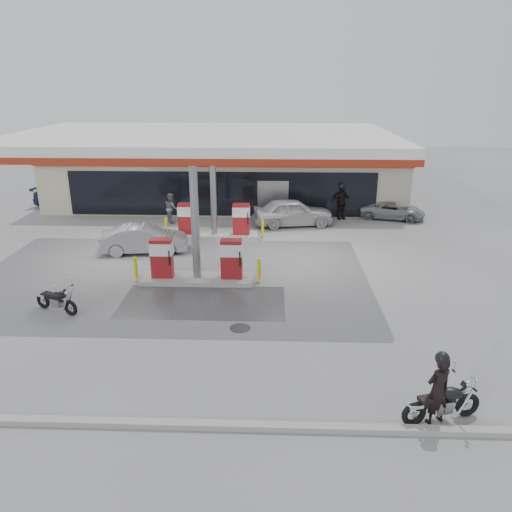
{
  "coord_description": "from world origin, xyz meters",
  "views": [
    {
      "loc": [
        3.07,
        -16.65,
        7.75
      ],
      "look_at": [
        2.39,
        1.75,
        1.2
      ],
      "focal_mm": 35.0,
      "sensor_mm": 36.0,
      "label": 1
    }
  ],
  "objects_px": {
    "parked_motorcycle": "(57,301)",
    "hatchback_silver": "(144,239)",
    "parked_car_left": "(69,197)",
    "parked_car_right": "(392,210)",
    "main_motorcycle": "(443,403)",
    "biker_main": "(438,390)",
    "pump_island_far": "(214,224)",
    "attendant": "(171,208)",
    "biker_walking": "(341,202)",
    "pump_island_near": "(197,265)",
    "sedan_white": "(293,212)"
  },
  "relations": [
    {
      "from": "parked_motorcycle",
      "to": "parked_car_left",
      "type": "distance_m",
      "value": 16.0
    },
    {
      "from": "pump_island_far",
      "to": "biker_main",
      "type": "relative_size",
      "value": 2.89
    },
    {
      "from": "sedan_white",
      "to": "attendant",
      "type": "xyz_separation_m",
      "value": [
        -6.88,
        0.33,
        0.09
      ]
    },
    {
      "from": "parked_motorcycle",
      "to": "sedan_white",
      "type": "height_order",
      "value": "sedan_white"
    },
    {
      "from": "pump_island_near",
      "to": "parked_car_left",
      "type": "bearing_deg",
      "value": 129.81
    },
    {
      "from": "pump_island_far",
      "to": "parked_car_left",
      "type": "relative_size",
      "value": 1.16
    },
    {
      "from": "biker_main",
      "to": "parked_car_left",
      "type": "bearing_deg",
      "value": -74.64
    },
    {
      "from": "pump_island_far",
      "to": "parked_motorcycle",
      "type": "height_order",
      "value": "pump_island_far"
    },
    {
      "from": "hatchback_silver",
      "to": "parked_car_left",
      "type": "relative_size",
      "value": 0.9
    },
    {
      "from": "main_motorcycle",
      "to": "biker_main",
      "type": "relative_size",
      "value": 1.14
    },
    {
      "from": "attendant",
      "to": "parked_car_right",
      "type": "relative_size",
      "value": 0.46
    },
    {
      "from": "pump_island_near",
      "to": "sedan_white",
      "type": "height_order",
      "value": "pump_island_near"
    },
    {
      "from": "pump_island_far",
      "to": "hatchback_silver",
      "type": "relative_size",
      "value": 1.28
    },
    {
      "from": "biker_main",
      "to": "attendant",
      "type": "xyz_separation_m",
      "value": [
        -9.71,
        17.26,
        -0.04
      ]
    },
    {
      "from": "pump_island_near",
      "to": "attendant",
      "type": "relative_size",
      "value": 3.03
    },
    {
      "from": "attendant",
      "to": "hatchback_silver",
      "type": "relative_size",
      "value": 0.42
    },
    {
      "from": "main_motorcycle",
      "to": "parked_car_right",
      "type": "xyz_separation_m",
      "value": [
        2.85,
        18.5,
        0.04
      ]
    },
    {
      "from": "biker_walking",
      "to": "main_motorcycle",
      "type": "bearing_deg",
      "value": -109.28
    },
    {
      "from": "parked_motorcycle",
      "to": "hatchback_silver",
      "type": "xyz_separation_m",
      "value": [
        1.48,
        6.47,
        0.23
      ]
    },
    {
      "from": "attendant",
      "to": "hatchback_silver",
      "type": "distance_m",
      "value": 5.25
    },
    {
      "from": "hatchback_silver",
      "to": "parked_motorcycle",
      "type": "bearing_deg",
      "value": 158.7
    },
    {
      "from": "sedan_white",
      "to": "hatchback_silver",
      "type": "height_order",
      "value": "sedan_white"
    },
    {
      "from": "attendant",
      "to": "hatchback_silver",
      "type": "xyz_separation_m",
      "value": [
        -0.26,
        -5.24,
        -0.19
      ]
    },
    {
      "from": "sedan_white",
      "to": "parked_car_right",
      "type": "distance_m",
      "value": 6.1
    },
    {
      "from": "parked_car_right",
      "to": "hatchback_silver",
      "type": "bearing_deg",
      "value": 130.9
    },
    {
      "from": "pump_island_near",
      "to": "biker_walking",
      "type": "height_order",
      "value": "biker_walking"
    },
    {
      "from": "pump_island_far",
      "to": "hatchback_silver",
      "type": "xyz_separation_m",
      "value": [
        -3.01,
        -2.55,
        -0.05
      ]
    },
    {
      "from": "biker_main",
      "to": "sedan_white",
      "type": "xyz_separation_m",
      "value": [
        -2.83,
        16.93,
        -0.13
      ]
    },
    {
      "from": "main_motorcycle",
      "to": "parked_car_left",
      "type": "height_order",
      "value": "parked_car_left"
    },
    {
      "from": "parked_car_left",
      "to": "biker_main",
      "type": "bearing_deg",
      "value": -130.91
    },
    {
      "from": "biker_main",
      "to": "parked_car_right",
      "type": "bearing_deg",
      "value": -123.46
    },
    {
      "from": "parked_motorcycle",
      "to": "attendant",
      "type": "relative_size",
      "value": 1.05
    },
    {
      "from": "attendant",
      "to": "pump_island_near",
      "type": "bearing_deg",
      "value": 172.74
    },
    {
      "from": "attendant",
      "to": "biker_walking",
      "type": "relative_size",
      "value": 0.85
    },
    {
      "from": "main_motorcycle",
      "to": "attendant",
      "type": "bearing_deg",
      "value": 103.87
    },
    {
      "from": "parked_motorcycle",
      "to": "pump_island_far",
      "type": "bearing_deg",
      "value": 87.67
    },
    {
      "from": "sedan_white",
      "to": "biker_walking",
      "type": "relative_size",
      "value": 2.23
    },
    {
      "from": "hatchback_silver",
      "to": "attendant",
      "type": "bearing_deg",
      "value": -11.21
    },
    {
      "from": "parked_car_right",
      "to": "attendant",
      "type": "bearing_deg",
      "value": 110.04
    },
    {
      "from": "parked_car_left",
      "to": "parked_car_right",
      "type": "xyz_separation_m",
      "value": [
        20.0,
        -2.0,
        -0.13
      ]
    },
    {
      "from": "sedan_white",
      "to": "hatchback_silver",
      "type": "xyz_separation_m",
      "value": [
        -7.14,
        -4.91,
        -0.1
      ]
    },
    {
      "from": "parked_motorcycle",
      "to": "parked_car_right",
      "type": "height_order",
      "value": "parked_car_right"
    },
    {
      "from": "parked_motorcycle",
      "to": "hatchback_silver",
      "type": "bearing_deg",
      "value": 101.26
    },
    {
      "from": "sedan_white",
      "to": "biker_walking",
      "type": "height_order",
      "value": "biker_walking"
    },
    {
      "from": "pump_island_far",
      "to": "biker_main",
      "type": "height_order",
      "value": "pump_island_far"
    },
    {
      "from": "attendant",
      "to": "parked_car_left",
      "type": "xyz_separation_m",
      "value": [
        -7.25,
        3.31,
        -0.21
      ]
    },
    {
      "from": "parked_car_left",
      "to": "pump_island_far",
      "type": "bearing_deg",
      "value": -111.39
    },
    {
      "from": "sedan_white",
      "to": "parked_car_left",
      "type": "bearing_deg",
      "value": 65.97
    },
    {
      "from": "biker_walking",
      "to": "parked_motorcycle",
      "type": "bearing_deg",
      "value": -151.63
    },
    {
      "from": "biker_main",
      "to": "parked_motorcycle",
      "type": "height_order",
      "value": "biker_main"
    }
  ]
}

